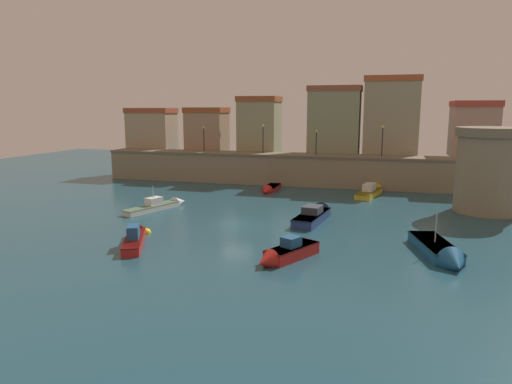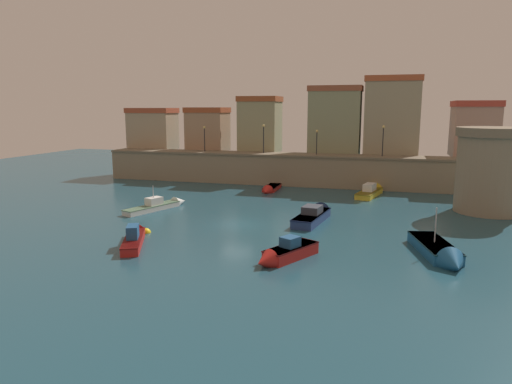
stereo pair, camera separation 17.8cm
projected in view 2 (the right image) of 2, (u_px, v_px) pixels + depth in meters
ground_plane at (237, 224)px, 38.13m from camera, size 116.95×116.95×0.00m
quay_wall at (291, 169)px, 57.93m from camera, size 48.40×3.92×3.84m
old_town_backdrop at (318, 123)px, 60.09m from camera, size 48.17×6.20×9.67m
fortress_tower at (492, 170)px, 42.05m from camera, size 6.50×6.50×7.72m
quay_lamp_0 at (204, 134)px, 60.33m from camera, size 0.32×0.32×3.28m
quay_lamp_1 at (264, 134)px, 58.14m from camera, size 0.32×0.32×3.56m
quay_lamp_2 at (317, 138)px, 56.37m from camera, size 0.32×0.32×2.99m
quay_lamp_3 at (383, 136)px, 54.20m from camera, size 0.32×0.32×3.59m
moored_boat_0 at (160, 205)px, 43.99m from camera, size 3.63×7.31×2.65m
moored_boat_1 at (284, 253)px, 29.04m from camera, size 3.54×5.22×1.69m
moored_boat_2 at (270, 189)px, 53.43m from camera, size 1.42×5.30×1.29m
moored_boat_3 at (315, 214)px, 39.69m from camera, size 2.64×7.39×1.81m
moored_boat_4 at (135, 237)px, 32.97m from camera, size 3.83×6.60×1.72m
moored_boat_5 at (372, 191)px, 51.31m from camera, size 3.03×7.23×1.83m
moored_boat_6 at (440, 252)px, 29.48m from camera, size 3.48×7.23×3.56m
mooring_buoy_0 at (146, 233)px, 35.61m from camera, size 0.71×0.71×0.71m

